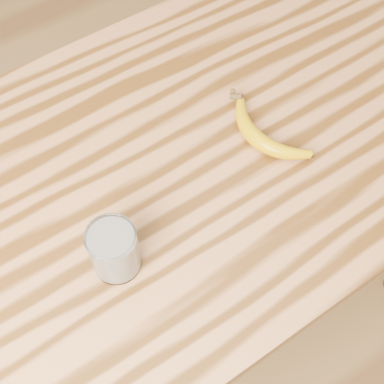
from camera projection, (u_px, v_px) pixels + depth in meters
table at (219, 168)px, 1.19m from camera, size 1.20×0.80×0.90m
smoothie_glass at (114, 250)px, 0.89m from camera, size 0.08×0.08×0.11m
banana at (258, 140)px, 1.05m from camera, size 0.14×0.29×0.03m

